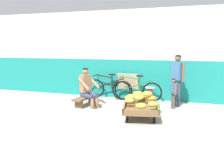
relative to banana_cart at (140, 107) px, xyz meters
name	(u,v)px	position (x,y,z in m)	size (l,w,h in m)	color
ground_plane	(127,122)	(-0.21, -0.56, -0.24)	(80.00, 80.00, 0.00)	#A39E93
back_wall	(147,55)	(-0.21, 2.13, 1.25)	(16.00, 0.30, 2.98)	#19847A
banana_cart	(140,107)	(0.00, 0.00, 0.00)	(1.10, 1.58, 0.36)	brown
banana_pile	(140,98)	(-0.04, 0.08, 0.22)	(0.99, 1.36, 0.26)	gold
low_bench	(86,99)	(-1.81, 0.64, -0.04)	(0.43, 1.13, 0.27)	brown
vendor_seated	(88,87)	(-1.73, 0.60, 0.33)	(0.74, 0.63, 1.14)	#9E704C
plastic_crate	(150,102)	(0.09, 0.98, -0.09)	(0.36, 0.28, 0.30)	gold
weighing_scale	(150,92)	(0.09, 0.98, 0.21)	(0.30, 0.30, 0.29)	#28282D
bicycle_near_left	(109,88)	(-1.43, 1.75, 0.11)	(1.66, 0.48, 0.86)	black
bicycle_far_left	(136,90)	(-0.46, 1.66, 0.11)	(1.66, 0.48, 0.86)	black
sign_board	(128,86)	(-0.81, 1.96, 0.19)	(0.70, 0.28, 0.87)	#C6B289
customer_adult	(177,75)	(0.82, 1.36, 0.71)	(0.40, 0.36, 1.53)	#38425B
customer_child	(173,90)	(0.74, 1.02, 0.30)	(0.20, 0.23, 0.87)	brown
shopping_bag	(157,108)	(0.35, 0.45, -0.12)	(0.18, 0.12, 0.24)	green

